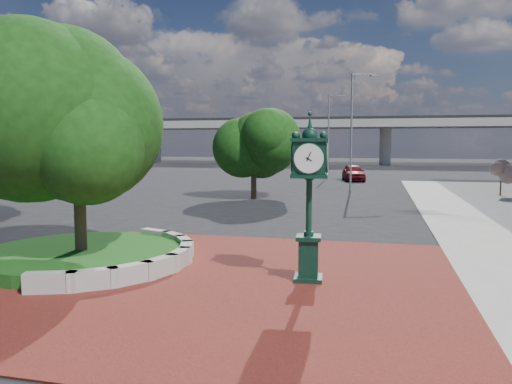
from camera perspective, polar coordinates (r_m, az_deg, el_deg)
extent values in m
plane|color=black|center=(14.36, -2.04, -9.17)|extent=(200.00, 200.00, 0.00)
cube|color=maroon|center=(13.43, -3.21, -10.15)|extent=(12.00, 12.00, 0.04)
cube|color=#9E9B93|center=(13.33, -22.41, -9.60)|extent=(1.29, 0.76, 0.54)
cube|color=#9E9B93|center=(13.23, -18.17, -9.56)|extent=(1.20, 1.04, 0.54)
cube|color=#9E9B93|center=(13.49, -14.12, -9.14)|extent=(1.00, 1.22, 0.54)
cube|color=#9E9B93|center=(14.07, -10.88, -8.45)|extent=(0.71, 1.30, 0.54)
cube|color=#9E9B93|center=(14.87, -8.80, -7.64)|extent=(0.35, 1.25, 0.54)
cube|color=#9E9B93|center=(15.79, -7.96, -6.84)|extent=(0.71, 1.30, 0.54)
cube|color=#9E9B93|center=(16.74, -8.24, -6.12)|extent=(1.00, 1.22, 0.54)
cube|color=#9E9B93|center=(17.63, -9.42, -5.53)|extent=(1.20, 1.04, 0.54)
cube|color=#9E9B93|center=(18.39, -11.31, -5.09)|extent=(1.29, 0.76, 0.54)
cylinder|color=#164A15|center=(16.35, -19.30, -6.92)|extent=(6.10, 6.10, 0.40)
cube|color=#9E9B93|center=(83.48, 11.15, 7.61)|extent=(90.00, 12.00, 1.20)
cube|color=black|center=(83.51, 11.16, 8.16)|extent=(90.00, 12.00, 0.40)
cylinder|color=#9E9B93|center=(91.92, -11.35, 5.25)|extent=(1.80, 1.80, 6.00)
cylinder|color=#9E9B93|center=(85.44, 0.96, 5.32)|extent=(1.80, 1.80, 6.00)
cylinder|color=#9E9B93|center=(83.36, 14.55, 5.13)|extent=(1.80, 1.80, 6.00)
cylinder|color=#38281C|center=(16.18, -19.41, -3.86)|extent=(0.36, 0.36, 2.17)
sphere|color=#12350E|center=(15.97, -19.73, 5.54)|extent=(5.20, 5.20, 5.20)
cylinder|color=#38281C|center=(32.41, -0.26, 0.94)|extent=(0.36, 0.36, 1.92)
sphere|color=#12350E|center=(32.30, -0.26, 4.98)|extent=(4.40, 4.40, 4.40)
cube|color=black|center=(13.52, 5.99, -9.82)|extent=(0.80, 0.80, 0.15)
cube|color=black|center=(13.38, 6.01, -7.46)|extent=(0.55, 0.55, 1.02)
cube|color=black|center=(13.27, 6.04, -5.20)|extent=(0.70, 0.70, 0.11)
cylinder|color=black|center=(13.13, 6.08, -1.59)|extent=(0.16, 0.16, 1.57)
cube|color=black|center=(13.03, 6.14, 3.90)|extent=(0.91, 0.91, 0.83)
cylinder|color=white|center=(12.60, 6.06, 3.84)|extent=(0.74, 0.12, 0.74)
cylinder|color=white|center=(13.47, 6.21, 3.96)|extent=(0.74, 0.12, 0.74)
cylinder|color=white|center=(13.06, 4.23, 3.93)|extent=(0.12, 0.74, 0.74)
cylinder|color=white|center=(13.02, 8.05, 3.88)|extent=(0.12, 0.74, 0.74)
sphere|color=black|center=(13.03, 6.16, 6.43)|extent=(0.41, 0.41, 0.41)
cone|color=black|center=(13.03, 6.18, 7.77)|extent=(0.17, 0.17, 0.46)
imported|color=#520B11|center=(48.10, 11.07, 2.21)|extent=(2.61, 4.85, 1.57)
cylinder|color=slate|center=(37.28, 10.84, 6.58)|extent=(0.15, 0.15, 8.56)
cube|color=slate|center=(37.88, 12.22, 13.03)|extent=(1.64, 0.77, 0.11)
cube|color=slate|center=(38.13, 13.32, 12.82)|extent=(0.53, 0.40, 0.14)
cylinder|color=slate|center=(52.65, 8.28, 6.29)|extent=(0.15, 0.15, 8.42)
cube|color=slate|center=(52.93, 9.27, 10.84)|extent=(1.68, 0.43, 0.11)
cube|color=slate|center=(53.00, 10.09, 10.71)|extent=(0.50, 0.31, 0.14)
cylinder|color=#38281C|center=(37.75, 26.17, 0.48)|extent=(0.10, 0.10, 1.20)
sphere|color=#B25996|center=(37.68, 26.23, 2.00)|extent=(1.20, 1.20, 1.20)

